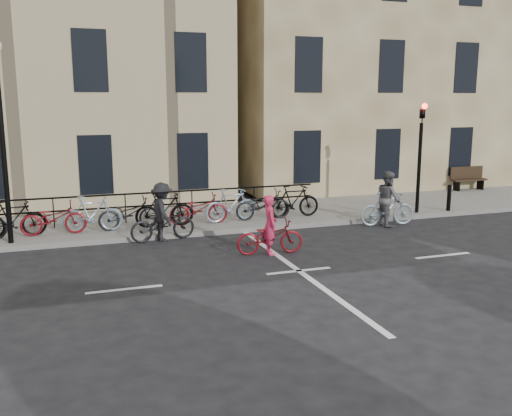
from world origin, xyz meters
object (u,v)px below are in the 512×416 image
object	(u,v)px
cyclist_dark	(162,218)
lamp_post	(0,117)
cyclist_grey	(388,204)
traffic_light	(421,144)
cyclist_pink	(270,234)
bench	(468,177)

from	to	relation	value
cyclist_dark	lamp_post	bearing A→B (deg)	74.40
lamp_post	cyclist_grey	size ratio (longest dim) A/B	2.87
traffic_light	cyclist_pink	bearing A→B (deg)	-156.69
bench	cyclist_grey	size ratio (longest dim) A/B	0.87
traffic_light	cyclist_grey	xyz separation A→B (m)	(-1.68, -0.85, -1.75)
lamp_post	bench	xyz separation A→B (m)	(17.50, 3.33, -2.82)
lamp_post	cyclist_pink	size ratio (longest dim) A/B	2.95
cyclist_grey	traffic_light	bearing A→B (deg)	-56.44
traffic_light	cyclist_pink	xyz separation A→B (m)	(-6.33, -2.73, -1.92)
cyclist_grey	cyclist_dark	distance (m)	7.03
lamp_post	cyclist_dark	world-z (taller)	lamp_post
traffic_light	cyclist_dark	distance (m)	8.90
cyclist_grey	bench	bearing A→B (deg)	-50.10
traffic_light	cyclist_grey	size ratio (longest dim) A/B	2.12
traffic_light	cyclist_pink	size ratio (longest dim) A/B	2.18
cyclist_pink	cyclist_grey	xyz separation A→B (m)	(4.64, 1.87, 0.17)
bench	cyclist_grey	world-z (taller)	cyclist_grey
bench	cyclist_dark	xyz separation A→B (m)	(-13.50, -3.83, -0.02)
cyclist_pink	cyclist_dark	size ratio (longest dim) A/B	0.93
lamp_post	cyclist_dark	distance (m)	4.93
cyclist_pink	traffic_light	bearing A→B (deg)	-60.49
cyclist_pink	cyclist_grey	world-z (taller)	cyclist_grey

